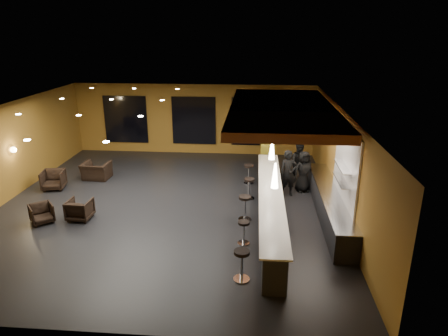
# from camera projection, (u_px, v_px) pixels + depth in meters

# --- Properties ---
(floor) EXTENTS (12.00, 13.00, 0.10)m
(floor) POSITION_uv_depth(u_px,v_px,m) (168.00, 206.00, 14.54)
(floor) COLOR black
(floor) RESTS_ON ground
(ceiling) EXTENTS (12.00, 13.00, 0.10)m
(ceiling) POSITION_uv_depth(u_px,v_px,m) (163.00, 108.00, 13.35)
(ceiling) COLOR black
(wall_back) EXTENTS (12.00, 0.10, 3.50)m
(wall_back) POSITION_uv_depth(u_px,v_px,m) (194.00, 119.00, 20.11)
(wall_back) COLOR olive
(wall_back) RESTS_ON floor
(wall_front) EXTENTS (12.00, 0.10, 3.50)m
(wall_front) POSITION_uv_depth(u_px,v_px,m) (93.00, 262.00, 7.78)
(wall_front) COLOR olive
(wall_front) RESTS_ON floor
(wall_left) EXTENTS (0.10, 13.00, 3.50)m
(wall_left) POSITION_uv_depth(u_px,v_px,m) (1.00, 155.00, 14.41)
(wall_left) COLOR olive
(wall_left) RESTS_ON floor
(wall_right) EXTENTS (0.10, 13.00, 3.50)m
(wall_right) POSITION_uv_depth(u_px,v_px,m) (342.00, 163.00, 13.48)
(wall_right) COLOR olive
(wall_right) RESTS_ON floor
(wood_soffit) EXTENTS (3.60, 8.00, 0.28)m
(wood_soffit) POSITION_uv_depth(u_px,v_px,m) (282.00, 110.00, 14.05)
(wood_soffit) COLOR #A85731
(wood_soffit) RESTS_ON ceiling
(window_left) EXTENTS (2.20, 0.06, 2.40)m
(window_left) POSITION_uv_depth(u_px,v_px,m) (126.00, 119.00, 20.29)
(window_left) COLOR black
(window_left) RESTS_ON wall_back
(window_center) EXTENTS (2.20, 0.06, 2.40)m
(window_center) POSITION_uv_depth(u_px,v_px,m) (194.00, 121.00, 20.02)
(window_center) COLOR black
(window_center) RESTS_ON wall_back
(window_right) EXTENTS (2.20, 0.06, 2.40)m
(window_right) POSITION_uv_depth(u_px,v_px,m) (254.00, 122.00, 19.79)
(window_right) COLOR black
(window_right) RESTS_ON wall_back
(tile_backsplash) EXTENTS (0.06, 3.20, 2.40)m
(tile_backsplash) POSITION_uv_depth(u_px,v_px,m) (346.00, 166.00, 12.47)
(tile_backsplash) COLOR white
(tile_backsplash) RESTS_ON wall_right
(bar_counter) EXTENTS (0.60, 8.00, 1.00)m
(bar_counter) POSITION_uv_depth(u_px,v_px,m) (270.00, 207.00, 13.14)
(bar_counter) COLOR black
(bar_counter) RESTS_ON floor
(bar_top) EXTENTS (0.78, 8.10, 0.05)m
(bar_top) POSITION_uv_depth(u_px,v_px,m) (271.00, 192.00, 12.96)
(bar_top) COLOR white
(bar_top) RESTS_ON bar_counter
(prep_counter) EXTENTS (0.70, 6.00, 0.86)m
(prep_counter) POSITION_uv_depth(u_px,v_px,m) (329.00, 205.00, 13.48)
(prep_counter) COLOR black
(prep_counter) RESTS_ON floor
(prep_top) EXTENTS (0.72, 6.00, 0.03)m
(prep_top) POSITION_uv_depth(u_px,v_px,m) (330.00, 192.00, 13.33)
(prep_top) COLOR silver
(prep_top) RESTS_ON prep_counter
(wall_shelf_lower) EXTENTS (0.30, 1.50, 0.03)m
(wall_shelf_lower) POSITION_uv_depth(u_px,v_px,m) (342.00, 180.00, 12.42)
(wall_shelf_lower) COLOR silver
(wall_shelf_lower) RESTS_ON wall_right
(wall_shelf_upper) EXTENTS (0.30, 1.50, 0.03)m
(wall_shelf_upper) POSITION_uv_depth(u_px,v_px,m) (343.00, 166.00, 12.27)
(wall_shelf_upper) COLOR silver
(wall_shelf_upper) RESTS_ON wall_right
(column) EXTENTS (0.60, 0.60, 3.50)m
(column) POSITION_uv_depth(u_px,v_px,m) (268.00, 135.00, 17.05)
(column) COLOR olive
(column) RESTS_ON floor
(wall_sconce) EXTENTS (0.22, 0.22, 0.22)m
(wall_sconce) POSITION_uv_depth(u_px,v_px,m) (13.00, 150.00, 14.85)
(wall_sconce) COLOR #FFE5B2
(wall_sconce) RESTS_ON wall_left
(pendant_0) EXTENTS (0.20, 0.20, 0.70)m
(pendant_0) POSITION_uv_depth(u_px,v_px,m) (275.00, 176.00, 10.65)
(pendant_0) COLOR white
(pendant_0) RESTS_ON wood_soffit
(pendant_1) EXTENTS (0.20, 0.20, 0.70)m
(pendant_1) POSITION_uv_depth(u_px,v_px,m) (272.00, 149.00, 13.00)
(pendant_1) COLOR white
(pendant_1) RESTS_ON wood_soffit
(pendant_2) EXTENTS (0.20, 0.20, 0.70)m
(pendant_2) POSITION_uv_depth(u_px,v_px,m) (270.00, 131.00, 15.35)
(pendant_2) COLOR white
(pendant_2) RESTS_ON wood_soffit
(staff_a) EXTENTS (0.73, 0.55, 1.79)m
(staff_a) POSITION_uv_depth(u_px,v_px,m) (288.00, 173.00, 15.07)
(staff_a) COLOR black
(staff_a) RESTS_ON floor
(staff_b) EXTENTS (0.89, 0.71, 1.80)m
(staff_b) POSITION_uv_depth(u_px,v_px,m) (300.00, 164.00, 16.11)
(staff_b) COLOR black
(staff_b) RESTS_ON floor
(staff_c) EXTENTS (0.91, 0.73, 1.63)m
(staff_c) POSITION_uv_depth(u_px,v_px,m) (304.00, 172.00, 15.49)
(staff_c) COLOR black
(staff_c) RESTS_ON floor
(armchair_a) EXTENTS (0.98, 0.98, 0.64)m
(armchair_a) POSITION_uv_depth(u_px,v_px,m) (42.00, 213.00, 13.10)
(armchair_a) COLOR black
(armchair_a) RESTS_ON floor
(armchair_b) EXTENTS (0.78, 0.80, 0.70)m
(armchair_b) POSITION_uv_depth(u_px,v_px,m) (80.00, 209.00, 13.33)
(armchair_b) COLOR black
(armchair_b) RESTS_ON floor
(armchair_c) EXTENTS (0.97, 0.99, 0.77)m
(armchair_c) POSITION_uv_depth(u_px,v_px,m) (53.00, 180.00, 15.84)
(armchair_c) COLOR black
(armchair_c) RESTS_ON floor
(armchair_d) EXTENTS (1.16, 1.03, 0.72)m
(armchair_d) POSITION_uv_depth(u_px,v_px,m) (96.00, 171.00, 16.93)
(armchair_d) COLOR black
(armchair_d) RESTS_ON floor
(bar_stool_0) EXTENTS (0.42, 0.42, 0.84)m
(bar_stool_0) POSITION_uv_depth(u_px,v_px,m) (242.00, 261.00, 10.01)
(bar_stool_0) COLOR silver
(bar_stool_0) RESTS_ON floor
(bar_stool_1) EXTENTS (0.37, 0.37, 0.72)m
(bar_stool_1) POSITION_uv_depth(u_px,v_px,m) (244.00, 229.00, 11.75)
(bar_stool_1) COLOR silver
(bar_stool_1) RESTS_ON floor
(bar_stool_2) EXTENTS (0.43, 0.43, 0.85)m
(bar_stool_2) POSITION_uv_depth(u_px,v_px,m) (245.00, 205.00, 13.20)
(bar_stool_2) COLOR silver
(bar_stool_2) RESTS_ON floor
(bar_stool_3) EXTENTS (0.41, 0.41, 0.81)m
(bar_stool_3) POSITION_uv_depth(u_px,v_px,m) (249.00, 186.00, 14.87)
(bar_stool_3) COLOR silver
(bar_stool_3) RESTS_ON floor
(bar_stool_4) EXTENTS (0.41, 0.41, 0.82)m
(bar_stool_4) POSITION_uv_depth(u_px,v_px,m) (249.00, 172.00, 16.35)
(bar_stool_4) COLOR silver
(bar_stool_4) RESTS_ON floor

